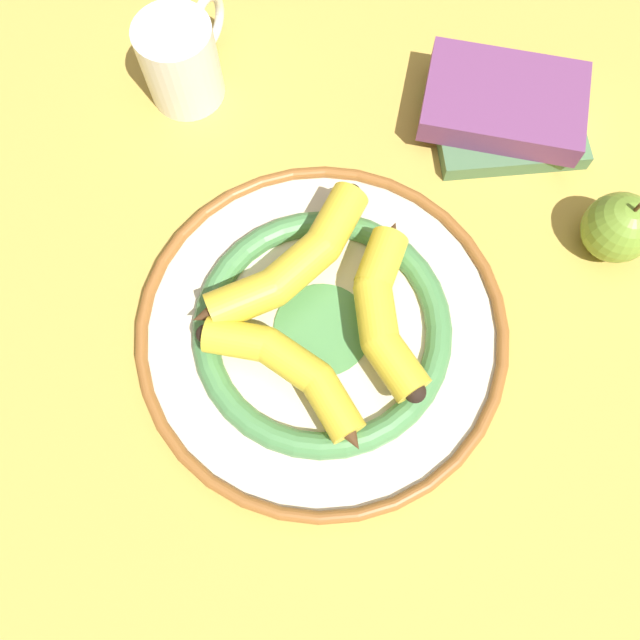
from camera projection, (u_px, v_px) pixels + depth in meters
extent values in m
plane|color=gold|center=(341.00, 324.00, 0.66)|extent=(2.80, 2.80, 0.00)
cylinder|color=beige|center=(320.00, 329.00, 0.65)|extent=(0.37, 0.37, 0.02)
torus|color=#4C894C|center=(320.00, 325.00, 0.64)|extent=(0.27, 0.27, 0.03)
cylinder|color=#4C894C|center=(320.00, 326.00, 0.64)|extent=(0.10, 0.10, 0.00)
torus|color=#995B28|center=(320.00, 325.00, 0.64)|extent=(0.38, 0.38, 0.01)
cylinder|color=yellow|center=(242.00, 301.00, 0.61)|extent=(0.07, 0.05, 0.04)
cylinder|color=yellow|center=(298.00, 267.00, 0.62)|extent=(0.07, 0.05, 0.04)
cylinder|color=yellow|center=(337.00, 220.00, 0.64)|extent=(0.08, 0.07, 0.04)
sphere|color=yellow|center=(274.00, 288.00, 0.61)|extent=(0.04, 0.04, 0.04)
sphere|color=yellow|center=(323.00, 246.00, 0.63)|extent=(0.04, 0.04, 0.04)
cone|color=#472D19|center=(210.00, 313.00, 0.61)|extent=(0.04, 0.04, 0.03)
sphere|color=black|center=(351.00, 194.00, 0.65)|extent=(0.02, 0.02, 0.02)
cylinder|color=yellow|center=(381.00, 261.00, 0.62)|extent=(0.07, 0.07, 0.04)
cylinder|color=yellow|center=(376.00, 314.00, 0.61)|extent=(0.06, 0.07, 0.04)
cylinder|color=yellow|center=(397.00, 367.00, 0.59)|extent=(0.04, 0.06, 0.04)
sphere|color=yellow|center=(372.00, 286.00, 0.62)|extent=(0.04, 0.04, 0.04)
sphere|color=yellow|center=(380.00, 342.00, 0.60)|extent=(0.04, 0.04, 0.04)
cone|color=#472D19|center=(390.00, 237.00, 0.63)|extent=(0.05, 0.04, 0.03)
sphere|color=black|center=(415.00, 392.00, 0.58)|extent=(0.02, 0.02, 0.02)
cylinder|color=yellow|center=(333.00, 406.00, 0.58)|extent=(0.04, 0.06, 0.04)
cylinder|color=yellow|center=(292.00, 362.00, 0.59)|extent=(0.06, 0.07, 0.04)
cylinder|color=yellow|center=(236.00, 339.00, 0.60)|extent=(0.07, 0.07, 0.04)
sphere|color=yellow|center=(317.00, 379.00, 0.59)|extent=(0.04, 0.04, 0.04)
sphere|color=yellow|center=(267.00, 344.00, 0.60)|extent=(0.04, 0.04, 0.04)
cone|color=#472D19|center=(350.00, 434.00, 0.57)|extent=(0.03, 0.03, 0.03)
sphere|color=black|center=(206.00, 334.00, 0.60)|extent=(0.02, 0.02, 0.02)
cube|color=#4C754C|center=(506.00, 121.00, 0.73)|extent=(0.21, 0.20, 0.02)
cube|color=white|center=(510.00, 120.00, 0.73)|extent=(0.20, 0.18, 0.02)
cube|color=#753D70|center=(504.00, 101.00, 0.71)|extent=(0.21, 0.21, 0.03)
cube|color=white|center=(508.00, 102.00, 0.71)|extent=(0.20, 0.20, 0.03)
cylinder|color=white|center=(180.00, 62.00, 0.71)|extent=(0.09, 0.09, 0.10)
cylinder|color=#331C0F|center=(173.00, 38.00, 0.68)|extent=(0.07, 0.07, 0.01)
torus|color=white|center=(207.00, 23.00, 0.73)|extent=(0.06, 0.05, 0.07)
sphere|color=olive|center=(618.00, 228.00, 0.66)|extent=(0.07, 0.07, 0.07)
cylinder|color=#4C3319|center=(638.00, 207.00, 0.62)|extent=(0.00, 0.00, 0.01)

